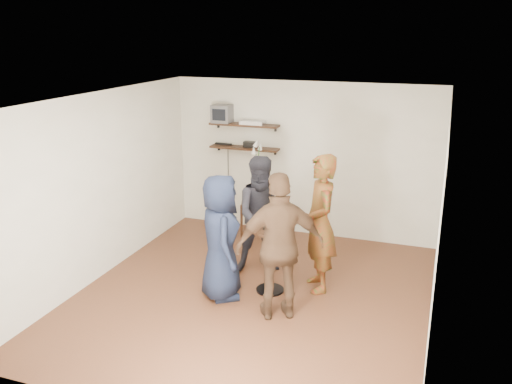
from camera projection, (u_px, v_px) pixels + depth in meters
room at (252, 203)px, 6.82m from camera, size 4.58×5.08×2.68m
shelf_upper at (244, 125)px, 9.12m from camera, size 1.20×0.25×0.04m
shelf_lower at (244, 148)px, 9.23m from camera, size 1.20×0.25×0.04m
crt_monitor at (222, 114)px, 9.20m from camera, size 0.32×0.30×0.30m
dvd_deck at (253, 122)px, 9.05m from camera, size 0.40×0.24×0.06m
radio at (250, 144)px, 9.18m from camera, size 0.22×0.10×0.10m
power_strip at (224, 144)px, 9.40m from camera, size 0.30×0.05×0.03m
side_table at (257, 206)px, 9.17m from camera, size 0.65×0.65×0.62m
vase_lilies at (257, 181)px, 9.04m from camera, size 0.20×0.21×1.07m
drinks_table at (270, 252)px, 7.17m from camera, size 0.49×0.49×0.89m
wine_glass_fl at (265, 219)px, 7.04m from camera, size 0.07×0.07×0.20m
wine_glass_fr at (275, 221)px, 7.00m from camera, size 0.06×0.06×0.19m
wine_glass_bl at (270, 217)px, 7.11m from camera, size 0.07×0.07×0.21m
wine_glass_br at (273, 218)px, 7.04m from camera, size 0.07×0.07×0.22m
person_plaid at (320, 224)px, 7.15m from camera, size 0.71×0.81×1.87m
person_dark at (263, 215)px, 7.72m from camera, size 1.04×0.96×1.71m
person_navy at (220, 237)px, 6.96m from camera, size 0.88×0.97×1.66m
person_brown at (280, 247)px, 6.45m from camera, size 1.16×0.90×1.83m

